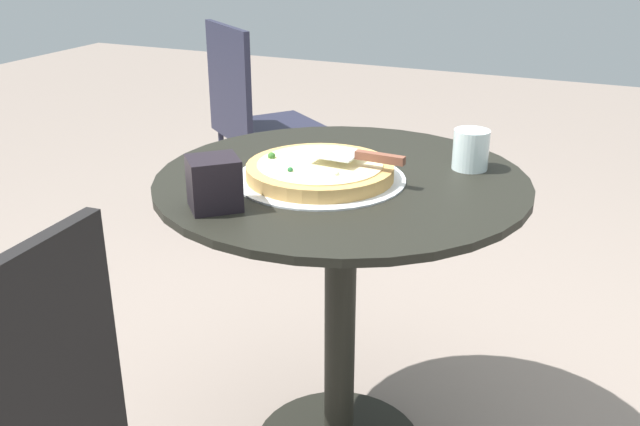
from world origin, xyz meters
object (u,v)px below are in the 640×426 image
pizza_on_tray (320,172)px  drinking_cup (471,150)px  patio_chair_near (255,115)px  pizza_server (358,156)px  napkin_dispenser (214,183)px  patio_table (341,261)px

pizza_on_tray → drinking_cup: bearing=-54.0°
drinking_cup → patio_chair_near: size_ratio=0.10×
drinking_cup → patio_chair_near: (0.98, 1.11, -0.27)m
pizza_on_tray → pizza_server: bearing=-78.3°
drinking_cup → patio_chair_near: bearing=48.5°
drinking_cup → patio_chair_near: patio_chair_near is taller
pizza_server → drinking_cup: size_ratio=2.34×
pizza_server → patio_chair_near: size_ratio=0.24×
pizza_on_tray → drinking_cup: drinking_cup is taller
pizza_on_tray → patio_chair_near: patio_chair_near is taller
pizza_server → drinking_cup: 0.28m
pizza_on_tray → patio_chair_near: (1.18, 0.82, -0.24)m
napkin_dispenser → patio_chair_near: size_ratio=0.12×
pizza_server → napkin_dispenser: (-0.25, 0.20, -0.01)m
patio_table → drinking_cup: bearing=-55.4°
patio_chair_near → pizza_server: bearing=-142.2°
drinking_cup → pizza_server: bearing=133.2°
pizza_on_tray → napkin_dispenser: size_ratio=3.64×
pizza_server → patio_chair_near: patio_chair_near is taller
pizza_on_tray → napkin_dispenser: napkin_dispenser is taller
patio_table → pizza_server: (-0.02, -0.05, 0.27)m
pizza_server → napkin_dispenser: 0.33m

